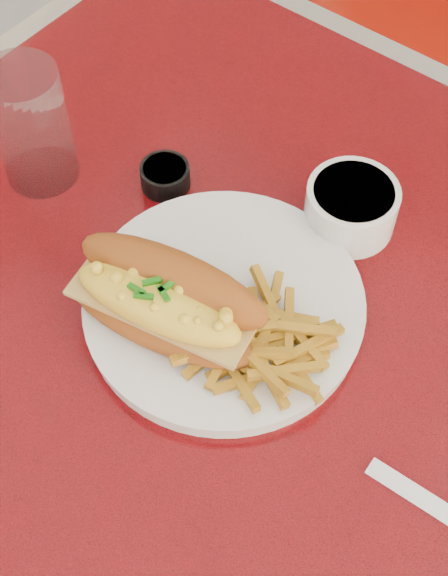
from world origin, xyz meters
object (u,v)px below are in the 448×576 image
Objects in this scene: dinner_plate at (224,305)px; fork at (291,324)px; sauce_cup_left at (165,175)px; gravy_ramekin at (351,206)px; water_tumbler at (31,126)px; diner_table at (346,448)px; mac_hoagie at (164,301)px.

dinner_plate is 2.41× the size of fork.
dinner_plate is 6.02× the size of sauce_cup_left.
gravy_ramekin is at bearing 22.38° from sauce_cup_left.
fork is 0.33m from water_tumbler.
fork is at bearing -18.23° from sauce_cup_left.
fork is at bearing 15.42° from dinner_plate.
fork is 0.15m from gravy_ramekin.
dinner_plate is 0.17m from gravy_ramekin.
gravy_ramekin is at bearing 129.15° from diner_table.
diner_table is at bearing 11.75° from mac_hoagie.
diner_table is 0.23m from dinner_plate.
sauce_cup_left is (-0.21, 0.07, -0.00)m from fork.
water_tumbler is (-0.12, -0.07, 0.05)m from sauce_cup_left.
mac_hoagie is (-0.03, -0.05, 0.04)m from dinner_plate.
mac_hoagie reaches higher than dinner_plate.
gravy_ramekin reaches higher than fork.
dinner_plate is at bearing -171.06° from diner_table.
gravy_ramekin is 2.13× the size of sauce_cup_left.
gravy_ramekin is (-0.03, 0.15, 0.01)m from fork.
diner_table is at bearing -12.27° from sauce_cup_left.
fork is at bearing 25.54° from mac_hoagie.
fork is 0.22m from sauce_cup_left.
dinner_plate is 0.17m from sauce_cup_left.
sauce_cup_left is at bearing 149.30° from dinner_plate.
gravy_ramekin is (0.06, 0.21, -0.03)m from mac_hoagie.
dinner_plate is (-0.15, -0.02, 0.17)m from diner_table.
mac_hoagie reaches higher than gravy_ramekin.
diner_table is 0.47m from water_tumbler.
water_tumbler is (-0.30, -0.14, 0.04)m from gravy_ramekin.
dinner_plate is 1.69× the size of mac_hoagie.
gravy_ramekin reaches higher than dinner_plate.
diner_table is 3.58× the size of dinner_plate.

